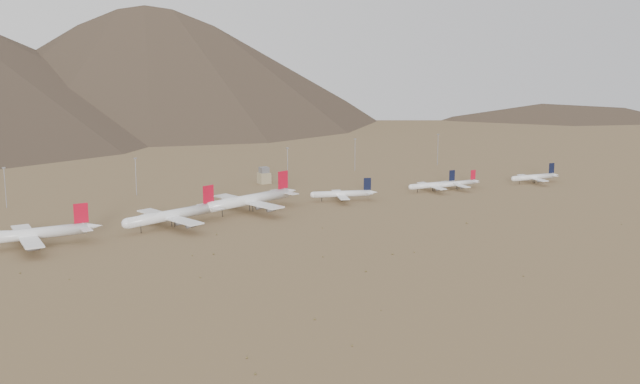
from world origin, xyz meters
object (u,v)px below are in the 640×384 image
narrowbody_b (434,185)px  control_tower (264,176)px  widebody_west (30,234)px  narrowbody_a (343,194)px  widebody_centre (172,215)px  widebody_east (250,199)px

narrowbody_b → control_tower: size_ratio=3.45×
widebody_west → narrowbody_a: (198.19, 19.58, -2.22)m
widebody_west → narrowbody_b: bearing=5.0°
widebody_west → widebody_centre: 77.66m
widebody_centre → control_tower: size_ratio=5.58×
widebody_west → widebody_centre: size_ratio=1.02×
widebody_west → control_tower: (180.14, 100.79, -1.70)m
widebody_centre → narrowbody_b: 192.48m
narrowbody_a → control_tower: bearing=122.3°
widebody_centre → narrowbody_b: bearing=-12.5°
widebody_east → control_tower: 92.76m
widebody_west → narrowbody_b: (269.59, 16.83, -2.58)m
widebody_east → narrowbody_a: widebody_east is taller
widebody_centre → control_tower: widebody_centre is taller
narrowbody_a → narrowbody_b: narrowbody_a is taller
widebody_east → control_tower: size_ratio=5.92×
narrowbody_b → control_tower: narrowbody_b is taller
widebody_centre → widebody_east: size_ratio=0.94×
control_tower → widebody_west: bearing=-150.8°
widebody_east → widebody_centre: bearing=179.4°
widebody_west → widebody_east: bearing=10.6°
widebody_centre → narrowbody_b: widebody_centre is taller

